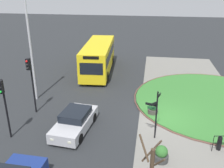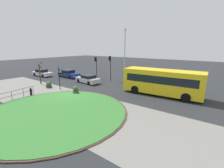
# 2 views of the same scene
# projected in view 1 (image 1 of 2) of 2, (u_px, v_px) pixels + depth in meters

# --- Properties ---
(ground) EXTENTS (120.00, 120.00, 0.00)m
(ground) POSITION_uv_depth(u_px,v_px,m) (165.00, 118.00, 17.74)
(ground) COLOR #282B2D
(sidewalk_paving) EXTENTS (32.00, 7.81, 0.02)m
(sidewalk_paving) POSITION_uv_depth(u_px,v_px,m) (196.00, 121.00, 17.43)
(sidewalk_paving) COLOR gray
(sidewalk_paving) RESTS_ON ground
(grass_island) EXTENTS (12.55, 12.55, 0.10)m
(grass_island) POSITION_uv_depth(u_px,v_px,m) (213.00, 101.00, 20.33)
(grass_island) COLOR #387A33
(grass_island) RESTS_ON ground
(grass_kerb_ring) EXTENTS (12.86, 12.86, 0.11)m
(grass_kerb_ring) POSITION_uv_depth(u_px,v_px,m) (213.00, 101.00, 20.32)
(grass_kerb_ring) COLOR brown
(grass_kerb_ring) RESTS_ON ground
(signpost_directional) EXTENTS (0.98, 0.88, 3.14)m
(signpost_directional) POSITION_uv_depth(u_px,v_px,m) (155.00, 111.00, 14.85)
(signpost_directional) COLOR black
(signpost_directional) RESTS_ON ground
(bollard_foreground) EXTENTS (0.26, 0.26, 0.92)m
(bollard_foreground) POSITION_uv_depth(u_px,v_px,m) (219.00, 143.00, 14.23)
(bollard_foreground) COLOR black
(bollard_foreground) RESTS_ON ground
(bus_yellow) EXTENTS (9.28, 3.19, 3.05)m
(bus_yellow) POSITION_uv_depth(u_px,v_px,m) (98.00, 57.00, 26.57)
(bus_yellow) COLOR yellow
(bus_yellow) RESTS_ON ground
(car_near_lane) EXTENTS (4.38, 2.19, 1.32)m
(car_near_lane) POSITION_uv_depth(u_px,v_px,m) (75.00, 121.00, 16.16)
(car_near_lane) COLOR #B7B7BC
(car_near_lane) RESTS_ON ground
(traffic_light_near) EXTENTS (0.49, 0.30, 4.16)m
(traffic_light_near) POSITION_uv_depth(u_px,v_px,m) (30.00, 74.00, 17.38)
(traffic_light_near) COLOR black
(traffic_light_near) RESTS_ON ground
(traffic_light_far) EXTENTS (0.49, 0.30, 3.85)m
(traffic_light_far) POSITION_uv_depth(u_px,v_px,m) (3.00, 97.00, 14.43)
(traffic_light_far) COLOR black
(traffic_light_far) RESTS_ON ground
(lamppost_tall) EXTENTS (0.32, 0.32, 8.45)m
(lamppost_tall) POSITION_uv_depth(u_px,v_px,m) (30.00, 45.00, 19.06)
(lamppost_tall) COLOR #B7B7BC
(lamppost_tall) RESTS_ON ground
(planter_near_signpost) EXTENTS (0.73, 0.73, 0.94)m
(planter_near_signpost) POSITION_uv_depth(u_px,v_px,m) (153.00, 109.00, 18.14)
(planter_near_signpost) COLOR #47423D
(planter_near_signpost) RESTS_ON ground
(planter_kerbside) EXTENTS (0.78, 0.78, 0.95)m
(planter_kerbside) POSITION_uv_depth(u_px,v_px,m) (161.00, 154.00, 13.34)
(planter_kerbside) COLOR #383838
(planter_kerbside) RESTS_ON ground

